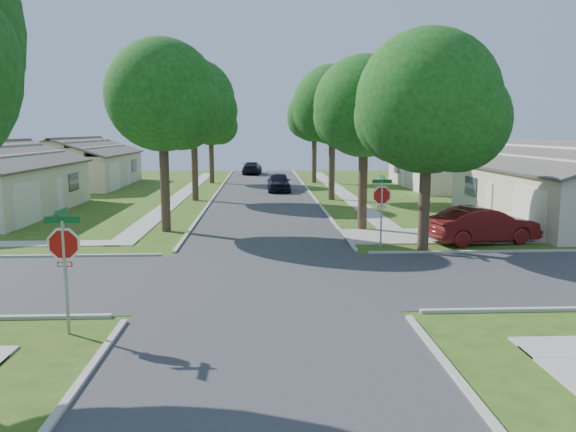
% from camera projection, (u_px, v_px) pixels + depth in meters
% --- Properties ---
extents(ground, '(100.00, 100.00, 0.00)m').
position_uv_depth(ground, '(267.00, 279.00, 18.07)').
color(ground, '#2E4B14').
rests_on(ground, ground).
extents(road_ns, '(7.00, 100.00, 0.02)m').
position_uv_depth(road_ns, '(267.00, 279.00, 18.07)').
color(road_ns, '#333335').
rests_on(road_ns, ground).
extents(sidewalk_ne, '(1.20, 40.00, 0.04)m').
position_uv_depth(sidewalk_ne, '(341.00, 192.00, 44.03)').
color(sidewalk_ne, '#9E9B91').
rests_on(sidewalk_ne, ground).
extents(sidewalk_nw, '(1.20, 40.00, 0.04)m').
position_uv_depth(sidewalk_nw, '(185.00, 192.00, 43.46)').
color(sidewalk_nw, '#9E9B91').
rests_on(sidewalk_nw, ground).
extents(driveway, '(8.80, 3.60, 0.05)m').
position_uv_depth(driveway, '(439.00, 236.00, 25.44)').
color(driveway, '#9E9B91').
rests_on(driveway, ground).
extents(stop_sign_sw, '(1.05, 0.80, 2.98)m').
position_uv_depth(stop_sign_sw, '(64.00, 249.00, 12.90)').
color(stop_sign_sw, gray).
rests_on(stop_sign_sw, ground).
extents(stop_sign_ne, '(1.05, 0.80, 2.98)m').
position_uv_depth(stop_sign_ne, '(382.00, 198.00, 22.62)').
color(stop_sign_ne, gray).
rests_on(stop_sign_ne, ground).
extents(tree_e_near, '(4.97, 4.80, 8.28)m').
position_uv_depth(tree_e_near, '(365.00, 111.00, 26.34)').
color(tree_e_near, '#38281C').
rests_on(tree_e_near, ground).
extents(tree_e_mid, '(5.59, 5.40, 9.21)m').
position_uv_depth(tree_e_mid, '(333.00, 108.00, 38.10)').
color(tree_e_mid, '#38281C').
rests_on(tree_e_mid, ground).
extents(tree_e_far, '(5.17, 5.00, 8.72)m').
position_uv_depth(tree_e_far, '(315.00, 117.00, 50.97)').
color(tree_e_far, '#38281C').
rests_on(tree_e_far, ground).
extents(tree_w_near, '(5.38, 5.20, 8.97)m').
position_uv_depth(tree_w_near, '(163.00, 101.00, 25.83)').
color(tree_w_near, '#38281C').
rests_on(tree_w_near, ground).
extents(tree_w_mid, '(5.80, 5.60, 9.56)m').
position_uv_depth(tree_w_mid, '(194.00, 104.00, 37.62)').
color(tree_w_mid, '#38281C').
rests_on(tree_w_mid, ground).
extents(tree_w_far, '(4.76, 4.60, 8.04)m').
position_uv_depth(tree_w_far, '(211.00, 122.00, 50.61)').
color(tree_w_far, '#38281C').
rests_on(tree_w_far, ground).
extents(tree_ne_corner, '(5.80, 5.60, 8.66)m').
position_uv_depth(tree_ne_corner, '(429.00, 108.00, 21.68)').
color(tree_ne_corner, '#38281C').
rests_on(tree_ne_corner, ground).
extents(house_ne_near, '(8.42, 13.60, 4.23)m').
position_uv_depth(house_ne_near, '(569.00, 193.00, 29.44)').
color(house_ne_near, beige).
rests_on(house_ne_near, ground).
extents(house_ne_far, '(8.42, 13.60, 4.23)m').
position_uv_depth(house_ne_far, '(453.00, 169.00, 47.22)').
color(house_ne_far, beige).
rests_on(house_ne_far, ground).
extents(house_nw_far, '(8.42, 13.60, 4.23)m').
position_uv_depth(house_nw_far, '(79.00, 168.00, 48.70)').
color(house_nw_far, beige).
rests_on(house_nw_far, ground).
extents(car_driveway, '(4.93, 2.55, 1.55)m').
position_uv_depth(car_driveway, '(483.00, 225.00, 23.81)').
color(car_driveway, '#5F1313').
rests_on(car_driveway, ground).
extents(car_curb_east, '(1.79, 4.40, 1.49)m').
position_uv_depth(car_curb_east, '(279.00, 182.00, 44.18)').
color(car_curb_east, black).
rests_on(car_curb_east, ground).
extents(car_curb_west, '(2.28, 4.88, 1.38)m').
position_uv_depth(car_curb_west, '(252.00, 168.00, 61.73)').
color(car_curb_west, black).
rests_on(car_curb_west, ground).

